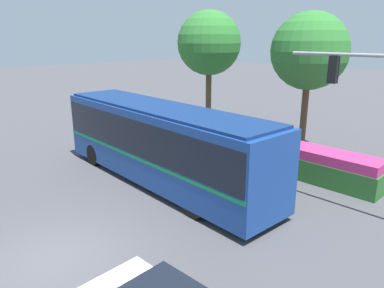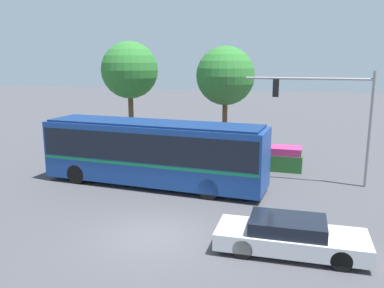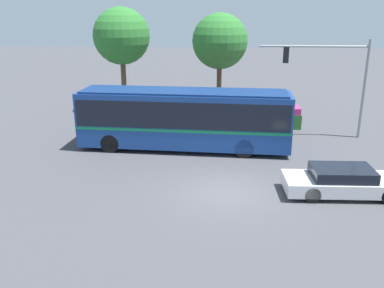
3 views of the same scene
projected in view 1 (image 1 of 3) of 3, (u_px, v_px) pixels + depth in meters
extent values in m
plane|color=#444449|center=(58.00, 258.00, 10.04)|extent=(140.00, 140.00, 0.00)
cube|color=navy|center=(161.00, 143.00, 14.89)|extent=(11.45, 3.06, 2.90)
cube|color=black|center=(160.00, 132.00, 14.76)|extent=(11.22, 3.09, 1.39)
cube|color=#147A47|center=(161.00, 151.00, 14.99)|extent=(11.34, 3.08, 0.14)
cube|color=black|center=(95.00, 114.00, 18.87)|extent=(0.17, 2.10, 1.62)
cube|color=navy|center=(160.00, 107.00, 14.47)|extent=(10.99, 2.84, 0.10)
cylinder|color=black|center=(94.00, 155.00, 17.30)|extent=(1.01, 0.35, 1.00)
cylinder|color=black|center=(133.00, 146.00, 18.68)|extent=(1.01, 0.35, 1.00)
cylinder|color=black|center=(194.00, 204.00, 12.18)|extent=(1.01, 0.35, 1.00)
cylinder|color=black|center=(237.00, 187.00, 13.57)|extent=(1.01, 0.35, 1.00)
cube|color=black|center=(333.00, 70.00, 12.05)|extent=(0.30, 0.22, 0.90)
cylinder|color=red|center=(336.00, 60.00, 12.05)|extent=(0.18, 0.02, 0.18)
cylinder|color=yellow|center=(335.00, 69.00, 12.13)|extent=(0.18, 0.02, 0.18)
cylinder|color=green|center=(334.00, 79.00, 12.22)|extent=(0.18, 0.02, 0.18)
cube|color=#286028|center=(302.00, 165.00, 16.00)|extent=(6.78, 1.42, 0.93)
cube|color=#B22D6B|center=(303.00, 150.00, 15.80)|extent=(6.64, 1.35, 0.41)
cylinder|color=brown|center=(208.00, 98.00, 24.08)|extent=(0.37, 0.37, 4.06)
sphere|color=#2D752D|center=(209.00, 43.00, 23.10)|extent=(4.06, 4.06, 4.06)
cylinder|color=brown|center=(304.00, 115.00, 19.21)|extent=(0.34, 0.34, 3.81)
sphere|color=#2D752D|center=(310.00, 51.00, 18.27)|extent=(3.91, 3.91, 3.91)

